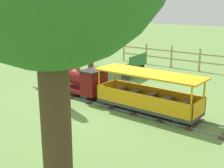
{
  "coord_description": "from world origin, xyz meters",
  "views": [
    {
      "loc": [
        -5.97,
        -4.72,
        2.59
      ],
      "look_at": [
        0.0,
        -0.02,
        0.55
      ],
      "focal_mm": 48.2,
      "sensor_mm": 36.0,
      "label": 1
    }
  ],
  "objects_px": {
    "conductor_person": "(62,71)",
    "park_bench": "(135,65)",
    "locomotive": "(84,81)",
    "passenger_car": "(148,97)",
    "oak_tree_far": "(90,13)"
  },
  "relations": [
    {
      "from": "locomotive",
      "to": "conductor_person",
      "type": "relative_size",
      "value": 0.89
    },
    {
      "from": "passenger_car",
      "to": "oak_tree_far",
      "type": "bearing_deg",
      "value": 56.89
    },
    {
      "from": "conductor_person",
      "to": "park_bench",
      "type": "xyz_separation_m",
      "value": [
        3.96,
        0.48,
        -0.54
      ]
    },
    {
      "from": "passenger_car",
      "to": "conductor_person",
      "type": "bearing_deg",
      "value": 117.71
    },
    {
      "from": "oak_tree_far",
      "to": "conductor_person",
      "type": "bearing_deg",
      "value": -146.23
    },
    {
      "from": "locomotive",
      "to": "passenger_car",
      "type": "xyz_separation_m",
      "value": [
        0.0,
        -2.1,
        -0.06
      ]
    },
    {
      "from": "passenger_car",
      "to": "oak_tree_far",
      "type": "height_order",
      "value": "oak_tree_far"
    },
    {
      "from": "conductor_person",
      "to": "park_bench",
      "type": "distance_m",
      "value": 4.02
    },
    {
      "from": "passenger_car",
      "to": "conductor_person",
      "type": "relative_size",
      "value": 1.67
    },
    {
      "from": "oak_tree_far",
      "to": "locomotive",
      "type": "bearing_deg",
      "value": -140.45
    },
    {
      "from": "locomotive",
      "to": "conductor_person",
      "type": "height_order",
      "value": "conductor_person"
    },
    {
      "from": "conductor_person",
      "to": "park_bench",
      "type": "relative_size",
      "value": 1.21
    },
    {
      "from": "park_bench",
      "to": "locomotive",
      "type": "bearing_deg",
      "value": -174.51
    },
    {
      "from": "locomotive",
      "to": "conductor_person",
      "type": "bearing_deg",
      "value": -168.64
    },
    {
      "from": "park_bench",
      "to": "passenger_car",
      "type": "bearing_deg",
      "value": -141.19
    }
  ]
}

